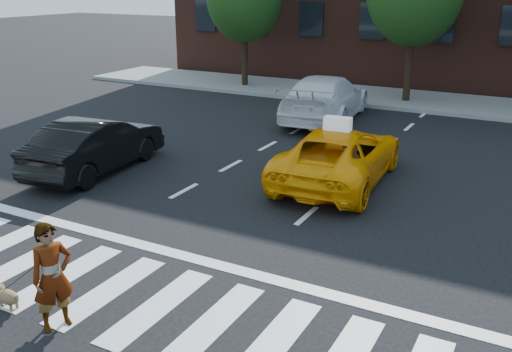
% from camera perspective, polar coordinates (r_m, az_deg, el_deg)
% --- Properties ---
extents(ground, '(120.00, 120.00, 0.00)m').
position_cam_1_polar(ground, '(9.76, -14.54, -11.08)').
color(ground, black).
rests_on(ground, ground).
extents(crosswalk, '(13.00, 2.40, 0.01)m').
position_cam_1_polar(crosswalk, '(9.76, -14.55, -11.05)').
color(crosswalk, silver).
rests_on(crosswalk, ground).
extents(stop_line, '(12.00, 0.30, 0.01)m').
position_cam_1_polar(stop_line, '(10.82, -8.83, -7.48)').
color(stop_line, silver).
rests_on(stop_line, ground).
extents(sidewalk_far, '(30.00, 4.00, 0.15)m').
position_cam_1_polar(sidewalk_far, '(24.74, 13.88, 7.52)').
color(sidewalk_far, slate).
rests_on(sidewalk_far, ground).
extents(taxi, '(2.57, 5.06, 1.37)m').
position_cam_1_polar(taxi, '(14.25, 8.30, 2.08)').
color(taxi, '#FF9C05').
rests_on(taxi, ground).
extents(black_sedan, '(1.93, 4.46, 1.43)m').
position_cam_1_polar(black_sedan, '(15.47, -15.73, 3.03)').
color(black_sedan, black).
rests_on(black_sedan, ground).
extents(white_suv, '(2.84, 5.73, 1.60)m').
position_cam_1_polar(white_suv, '(20.65, 6.94, 7.77)').
color(white_suv, silver).
rests_on(white_suv, ground).
extents(woman, '(0.59, 0.70, 1.63)m').
position_cam_1_polar(woman, '(8.69, -19.69, -9.46)').
color(woman, '#999999').
rests_on(woman, ground).
extents(dog, '(0.59, 0.26, 0.33)m').
position_cam_1_polar(dog, '(9.76, -23.72, -10.90)').
color(dog, '#93654B').
rests_on(dog, ground).
extents(taxi_sign, '(0.67, 0.32, 0.32)m').
position_cam_1_polar(taxi_sign, '(13.85, 8.17, 5.21)').
color(taxi_sign, white).
rests_on(taxi_sign, taxi).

